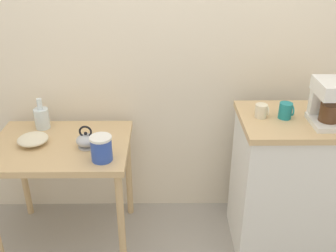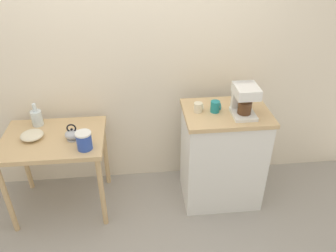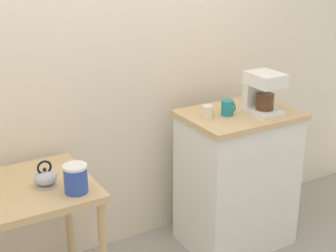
{
  "view_description": "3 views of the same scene",
  "coord_description": "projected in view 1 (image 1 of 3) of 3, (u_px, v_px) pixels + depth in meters",
  "views": [
    {
      "loc": [
        -0.04,
        -2.04,
        1.91
      ],
      "look_at": [
        -0.02,
        -0.02,
        0.89
      ],
      "focal_mm": 41.44,
      "sensor_mm": 36.0,
      "label": 1
    },
    {
      "loc": [
        0.03,
        -2.37,
        2.3
      ],
      "look_at": [
        0.27,
        -0.07,
        0.85
      ],
      "focal_mm": 36.08,
      "sensor_mm": 36.0,
      "label": 2
    },
    {
      "loc": [
        -1.13,
        -2.35,
        1.94
      ],
      "look_at": [
        0.21,
        -0.05,
        0.95
      ],
      "focal_mm": 53.69,
      "sensor_mm": 36.0,
      "label": 3
    }
  ],
  "objects": [
    {
      "name": "ground_plane",
      "position": [
        171.0,
        239.0,
        2.68
      ],
      "size": [
        8.0,
        8.0,
        0.0
      ],
      "primitive_type": "plane",
      "color": "gray"
    },
    {
      "name": "back_wall",
      "position": [
        186.0,
        21.0,
        2.44
      ],
      "size": [
        4.4,
        0.1,
        2.8
      ],
      "primitive_type": "cube",
      "color": "beige",
      "rests_on": "ground_plane"
    },
    {
      "name": "wooden_table",
      "position": [
        62.0,
        157.0,
        2.4
      ],
      "size": [
        0.84,
        0.62,
        0.75
      ],
      "color": "tan",
      "rests_on": "ground_plane"
    },
    {
      "name": "kitchen_counter",
      "position": [
        290.0,
        183.0,
        2.48
      ],
      "size": [
        0.71,
        0.52,
        0.93
      ],
      "color": "white",
      "rests_on": "ground_plane"
    },
    {
      "name": "bowl_stoneware",
      "position": [
        33.0,
        139.0,
        2.34
      ],
      "size": [
        0.18,
        0.18,
        0.06
      ],
      "color": "beige",
      "rests_on": "wooden_table"
    },
    {
      "name": "teakettle",
      "position": [
        87.0,
        140.0,
        2.3
      ],
      "size": [
        0.15,
        0.12,
        0.14
      ],
      "color": "#B2B5BA",
      "rests_on": "wooden_table"
    },
    {
      "name": "glass_carafe_vase",
      "position": [
        42.0,
        118.0,
        2.51
      ],
      "size": [
        0.09,
        0.09,
        0.21
      ],
      "color": "silver",
      "rests_on": "wooden_table"
    },
    {
      "name": "canister_enamel",
      "position": [
        101.0,
        148.0,
        2.16
      ],
      "size": [
        0.12,
        0.12,
        0.15
      ],
      "color": "#2D4CAD",
      "rests_on": "wooden_table"
    },
    {
      "name": "coffee_maker",
      "position": [
        329.0,
        100.0,
        2.15
      ],
      "size": [
        0.18,
        0.22,
        0.26
      ],
      "color": "white",
      "rests_on": "kitchen_counter"
    },
    {
      "name": "mug_dark_teal",
      "position": [
        286.0,
        110.0,
        2.25
      ],
      "size": [
        0.08,
        0.08,
        0.09
      ],
      "color": "teal",
      "rests_on": "kitchen_counter"
    },
    {
      "name": "mug_small_cream",
      "position": [
        261.0,
        111.0,
        2.26
      ],
      "size": [
        0.08,
        0.07,
        0.08
      ],
      "color": "beige",
      "rests_on": "kitchen_counter"
    }
  ]
}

